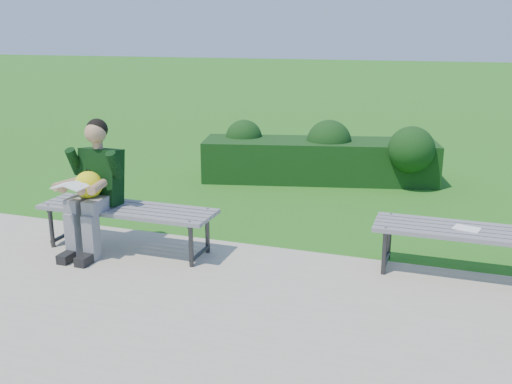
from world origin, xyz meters
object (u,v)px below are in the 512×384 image
object	(u,v)px
hedge	(324,155)
seated_boy	(93,183)
bench_left	(127,212)
paper_sheet	(467,229)
bench_right	(478,236)

from	to	relation	value
hedge	seated_boy	world-z (taller)	seated_boy
bench_left	seated_boy	world-z (taller)	seated_boy
bench_left	paper_sheet	xyz separation A→B (m)	(3.19, 0.41, 0.06)
bench_left	paper_sheet	world-z (taller)	bench_left
bench_left	bench_right	size ratio (longest dim) A/B	1.00
bench_right	seated_boy	bearing A→B (deg)	-171.92
hedge	bench_right	distance (m)	3.66
bench_right	paper_sheet	size ratio (longest dim) A/B	7.09
bench_right	paper_sheet	bearing A→B (deg)	180.00
hedge	seated_boy	distance (m)	3.88
bench_right	seated_boy	world-z (taller)	seated_boy
seated_boy	paper_sheet	bearing A→B (deg)	8.30
seated_boy	paper_sheet	xyz separation A→B (m)	(3.49, 0.51, -0.24)
paper_sheet	seated_boy	bearing A→B (deg)	-171.70
hedge	bench_left	world-z (taller)	hedge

